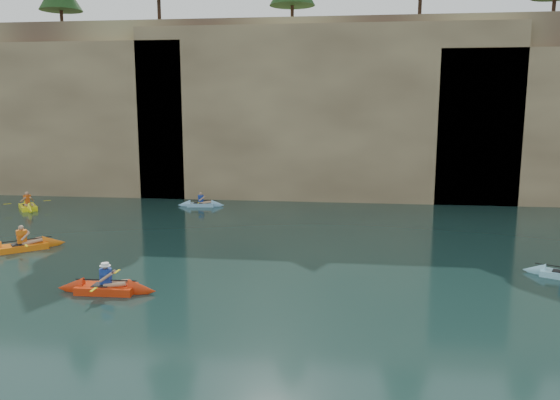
# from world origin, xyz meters

# --- Properties ---
(ground) EXTENTS (160.00, 160.00, 0.00)m
(ground) POSITION_xyz_m (0.00, 0.00, 0.00)
(ground) COLOR black
(ground) RESTS_ON ground
(cliff) EXTENTS (70.00, 16.00, 12.00)m
(cliff) POSITION_xyz_m (0.00, 30.00, 6.00)
(cliff) COLOR tan
(cliff) RESTS_ON ground
(cliff_slab_west) EXTENTS (26.00, 2.40, 10.56)m
(cliff_slab_west) POSITION_xyz_m (-20.00, 22.60, 5.28)
(cliff_slab_west) COLOR tan
(cliff_slab_west) RESTS_ON ground
(cliff_slab_center) EXTENTS (24.00, 2.40, 11.40)m
(cliff_slab_center) POSITION_xyz_m (2.00, 22.60, 5.70)
(cliff_slab_center) COLOR tan
(cliff_slab_center) RESTS_ON ground
(sea_cave_west) EXTENTS (4.50, 1.00, 4.00)m
(sea_cave_west) POSITION_xyz_m (-18.00, 21.95, 2.00)
(sea_cave_west) COLOR black
(sea_cave_west) RESTS_ON ground
(sea_cave_center) EXTENTS (3.50, 1.00, 3.20)m
(sea_cave_center) POSITION_xyz_m (-4.00, 21.95, 1.60)
(sea_cave_center) COLOR black
(sea_cave_center) RESTS_ON ground
(sea_cave_east) EXTENTS (5.00, 1.00, 4.50)m
(sea_cave_east) POSITION_xyz_m (10.00, 21.95, 2.25)
(sea_cave_east) COLOR black
(sea_cave_east) RESTS_ON ground
(main_kayaker) EXTENTS (3.40, 2.30, 1.26)m
(main_kayaker) POSITION_xyz_m (-4.16, 3.46, 0.17)
(main_kayaker) COLOR red
(main_kayaker) RESTS_ON ground
(kayaker_orange) EXTENTS (3.18, 2.90, 1.34)m
(kayaker_orange) POSITION_xyz_m (-10.07, 8.13, 0.16)
(kayaker_orange) COLOR orange
(kayaker_orange) RESTS_ON ground
(kayaker_yellow) EXTENTS (2.64, 2.99, 1.32)m
(kayaker_yellow) POSITION_xyz_m (-15.18, 16.77, 0.16)
(kayaker_yellow) COLOR #FFF615
(kayaker_yellow) RESTS_ON ground
(kayaker_ltblue_mid) EXTENTS (2.90, 2.16, 1.08)m
(kayaker_ltblue_mid) POSITION_xyz_m (-5.22, 19.00, 0.13)
(kayaker_ltblue_mid) COLOR #89BEE5
(kayaker_ltblue_mid) RESTS_ON ground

